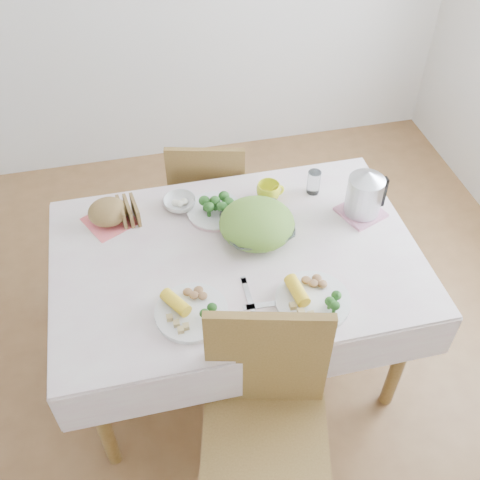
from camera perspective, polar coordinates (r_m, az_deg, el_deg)
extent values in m
plane|color=brown|center=(2.91, -0.30, -11.77)|extent=(3.60, 3.60, 0.00)
cube|color=brown|center=(2.60, -0.33, -7.28)|extent=(1.40, 0.90, 0.75)
cube|color=silver|center=(2.31, -0.37, -1.54)|extent=(1.50, 1.00, 0.01)
cube|color=brown|center=(2.17, 2.56, -20.76)|extent=(0.55, 0.55, 1.01)
cube|color=brown|center=(3.05, -3.07, 4.82)|extent=(0.48, 0.48, 0.88)
imported|color=white|center=(2.36, 1.72, 1.21)|extent=(0.32, 0.32, 0.07)
cylinder|color=white|center=(2.11, -4.94, -7.37)|extent=(0.33, 0.33, 0.02)
cylinder|color=white|center=(2.15, 7.39, -6.18)|extent=(0.34, 0.34, 0.02)
cylinder|color=beige|center=(2.48, -2.52, 2.92)|extent=(0.30, 0.30, 0.02)
cube|color=#FF686D|center=(2.51, -13.07, 1.90)|extent=(0.26, 0.26, 0.00)
ellipsoid|color=brown|center=(2.47, -13.28, 2.85)|extent=(0.19, 0.18, 0.10)
imported|color=white|center=(2.51, -6.13, 3.76)|extent=(0.19, 0.19, 0.05)
imported|color=yellow|center=(2.53, 2.91, 4.92)|extent=(0.11, 0.11, 0.09)
cylinder|color=white|center=(2.57, 7.51, 5.99)|extent=(0.06, 0.06, 0.11)
cube|color=#CB7C99|center=(2.54, 12.16, 2.81)|extent=(0.23, 0.23, 0.01)
cylinder|color=#B2B5BA|center=(2.46, 12.56, 4.74)|extent=(0.17, 0.17, 0.22)
cube|color=silver|center=(2.13, -1.94, -6.87)|extent=(0.10, 0.19, 0.00)
cube|color=silver|center=(2.16, 0.84, -5.64)|extent=(0.02, 0.18, 0.00)
cube|color=silver|center=(2.14, 3.49, -6.46)|extent=(0.22, 0.04, 0.00)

